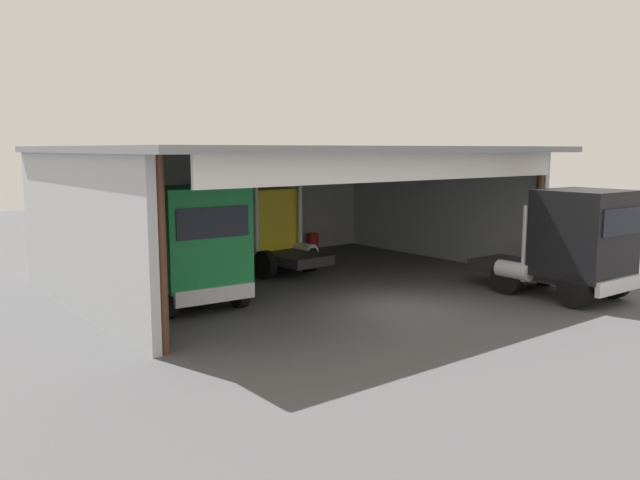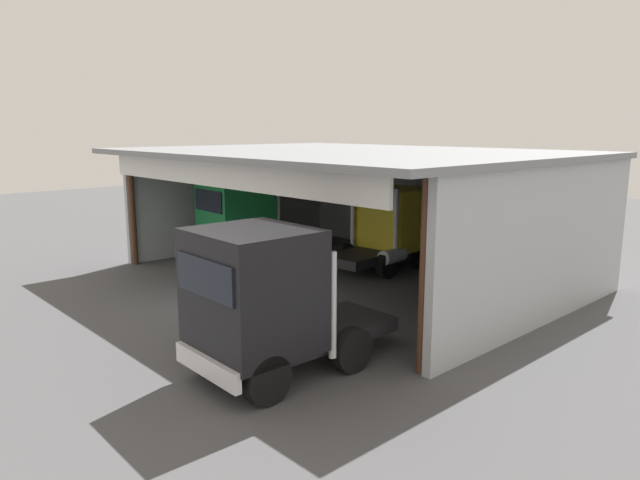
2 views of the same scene
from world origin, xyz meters
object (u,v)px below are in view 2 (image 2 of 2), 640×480
object	(u,v)px
truck_green_center_right_bay	(241,217)
oil_drum	(502,265)
tool_cart	(452,259)
truck_yellow_center_left_bay	(390,226)
truck_black_right_bay	(264,300)

from	to	relation	value
truck_green_center_right_bay	oil_drum	distance (m)	10.80
oil_drum	tool_cart	distance (m)	1.97
truck_yellow_center_left_bay	truck_black_right_bay	distance (m)	11.50
truck_yellow_center_left_bay	tool_cart	xyz separation A→B (m)	(2.13, 1.31, -1.22)
truck_green_center_right_bay	truck_black_right_bay	distance (m)	11.96
tool_cart	truck_black_right_bay	bearing A→B (deg)	-75.65
truck_black_right_bay	tool_cart	bearing A→B (deg)	-74.55
oil_drum	truck_yellow_center_left_bay	bearing A→B (deg)	-154.13
truck_green_center_right_bay	truck_black_right_bay	xyz separation A→B (m)	(10.09, -6.43, -0.10)
oil_drum	tool_cart	bearing A→B (deg)	-161.54
truck_yellow_center_left_bay	tool_cart	size ratio (longest dim) A/B	5.07
truck_yellow_center_left_bay	oil_drum	size ratio (longest dim) A/B	5.44
truck_black_right_bay	truck_green_center_right_bay	bearing A→B (deg)	-31.40
truck_green_center_right_bay	truck_black_right_bay	bearing A→B (deg)	151.23
tool_cart	truck_yellow_center_left_bay	bearing A→B (deg)	-148.30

